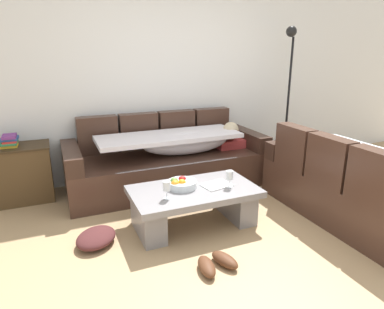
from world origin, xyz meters
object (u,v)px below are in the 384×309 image
object	(u,v)px
side_cabinet	(18,174)
pair_of_shoes	(216,263)
wine_glass_near_left	(167,187)
floor_lamp	(288,90)
crumpled_garment	(96,238)
couch_along_wall	(170,160)
coffee_table	(194,202)
couch_near_window	(354,187)
book_stack_on_cabinet	(9,141)
fruit_bowl	(181,184)
open_magazine	(216,185)
wine_glass_near_right	(229,176)

from	to	relation	value
side_cabinet	pair_of_shoes	world-z (taller)	side_cabinet
wine_glass_near_left	floor_lamp	world-z (taller)	floor_lamp
crumpled_garment	couch_along_wall	bearing A→B (deg)	44.48
wine_glass_near_left	coffee_table	bearing A→B (deg)	21.03
couch_near_window	pair_of_shoes	xyz separation A→B (m)	(-1.66, -0.23, -0.29)
floor_lamp	crumpled_garment	xyz separation A→B (m)	(-2.85, -1.12, -1.06)
couch_near_window	book_stack_on_cabinet	distance (m)	3.65
couch_along_wall	floor_lamp	xyz separation A→B (m)	(1.78, 0.07, 0.79)
couch_along_wall	pair_of_shoes	bearing A→B (deg)	-98.11
fruit_bowl	open_magazine	bearing A→B (deg)	-12.97
wine_glass_near_left	crumpled_garment	distance (m)	0.77
couch_along_wall	crumpled_garment	world-z (taller)	couch_along_wall
coffee_table	side_cabinet	world-z (taller)	side_cabinet
coffee_table	side_cabinet	size ratio (longest dim) A/B	1.67
wine_glass_near_left	couch_near_window	bearing A→B (deg)	-11.04
open_magazine	floor_lamp	xyz separation A→B (m)	(1.68, 1.15, 0.73)
wine_glass_near_left	pair_of_shoes	distance (m)	0.77
couch_along_wall	side_cabinet	size ratio (longest dim) A/B	3.35
floor_lamp	pair_of_shoes	size ratio (longest dim) A/B	5.63
side_cabinet	wine_glass_near_right	bearing A→B (deg)	-35.84
floor_lamp	pair_of_shoes	bearing A→B (deg)	-137.76
wine_glass_near_left	crumpled_garment	world-z (taller)	wine_glass_near_left
fruit_bowl	book_stack_on_cabinet	distance (m)	1.97
fruit_bowl	floor_lamp	xyz separation A→B (m)	(2.02, 1.07, 0.69)
book_stack_on_cabinet	floor_lamp	bearing A→B (deg)	-2.50
fruit_bowl	floor_lamp	world-z (taller)	floor_lamp
couch_near_window	coffee_table	bearing A→B (deg)	72.67
book_stack_on_cabinet	floor_lamp	distance (m)	3.57
fruit_bowl	wine_glass_near_right	xyz separation A→B (m)	(0.43, -0.16, 0.07)
open_magazine	fruit_bowl	bearing A→B (deg)	157.00
couch_along_wall	wine_glass_near_right	bearing A→B (deg)	-80.54
pair_of_shoes	coffee_table	bearing A→B (deg)	80.58
side_cabinet	open_magazine	bearing A→B (deg)	-35.48
coffee_table	pair_of_shoes	xyz separation A→B (m)	(-0.12, -0.71, -0.19)
coffee_table	pair_of_shoes	distance (m)	0.75
fruit_bowl	floor_lamp	size ratio (longest dim) A/B	0.14
book_stack_on_cabinet	crumpled_garment	world-z (taller)	book_stack_on_cabinet
couch_along_wall	pair_of_shoes	world-z (taller)	couch_along_wall
coffee_table	floor_lamp	xyz separation A→B (m)	(1.92, 1.13, 0.88)
fruit_bowl	floor_lamp	distance (m)	2.39
side_cabinet	book_stack_on_cabinet	bearing A→B (deg)	176.00
floor_lamp	crumpled_garment	world-z (taller)	floor_lamp
open_magazine	side_cabinet	distance (m)	2.24
couch_near_window	side_cabinet	xyz separation A→B (m)	(-3.13, 1.77, -0.01)
fruit_bowl	crumpled_garment	distance (m)	0.90
wine_glass_near_left	fruit_bowl	bearing A→B (deg)	41.68
coffee_table	fruit_bowl	bearing A→B (deg)	147.95
fruit_bowl	crumpled_garment	world-z (taller)	fruit_bowl
coffee_table	wine_glass_near_right	distance (m)	0.43
wine_glass_near_left	crumpled_garment	bearing A→B (deg)	167.82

